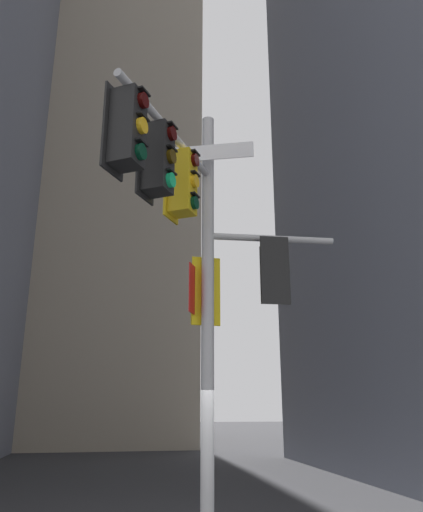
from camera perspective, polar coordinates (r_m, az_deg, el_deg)
building_mid_block at (r=42.10m, az=-12.43°, el=20.22°), size 13.59×13.59×54.61m
signal_pole_assembly at (r=7.54m, az=-1.41°, el=0.88°), size 3.87×3.16×7.22m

